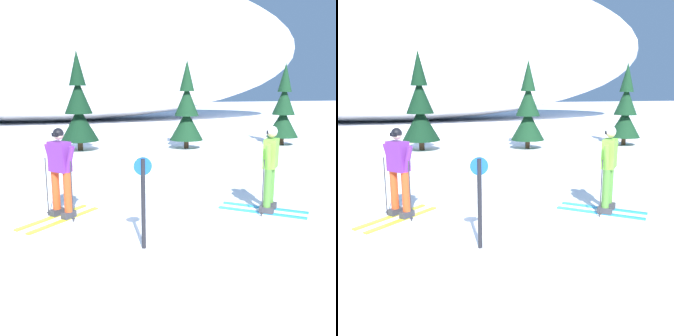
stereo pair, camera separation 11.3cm
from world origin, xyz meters
The scene contains 8 objects.
ground_plane centered at (0.00, 0.00, 0.00)m, with size 120.00×120.00×0.00m, color white.
skier_lime_jacket centered at (1.96, 0.48, 0.93)m, with size 1.64×1.49×1.75m.
skier_purple_jacket centered at (-2.08, 1.23, 0.91)m, with size 1.57×1.47×1.75m.
pine_tree_center centered at (-1.24, 9.58, 1.65)m, with size 1.52×1.52×3.94m.
pine_tree_center_right centered at (3.07, 8.88, 1.51)m, with size 1.39×1.39×3.61m.
pine_tree_far_right centered at (7.49, 8.68, 1.48)m, with size 1.37×1.37×3.55m.
snow_ridge_background centered at (-2.76, 24.78, 5.73)m, with size 41.67×15.26×11.46m, color white.
trail_marker_post centered at (-0.87, -0.61, 0.83)m, with size 0.28×0.07×1.46m.
Camera 1 is at (-2.07, -6.14, 2.47)m, focal length 40.78 mm.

